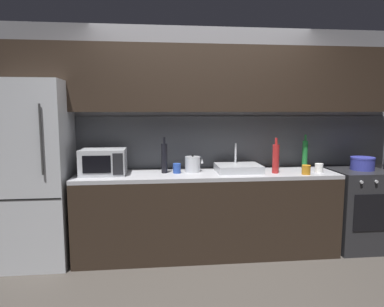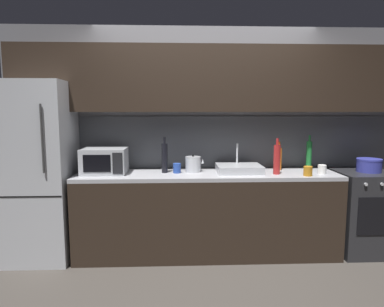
{
  "view_description": "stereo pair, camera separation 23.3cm",
  "coord_description": "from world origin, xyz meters",
  "px_view_note": "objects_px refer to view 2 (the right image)",
  "views": [
    {
      "loc": [
        -0.55,
        -2.68,
        1.57
      ],
      "look_at": [
        -0.17,
        0.9,
        1.11
      ],
      "focal_mm": 32.03,
      "sensor_mm": 36.0,
      "label": 1
    },
    {
      "loc": [
        -0.32,
        -2.7,
        1.57
      ],
      "look_at": [
        -0.17,
        0.9,
        1.11
      ],
      "focal_mm": 32.03,
      "sensor_mm": 36.0,
      "label": 2
    }
  ],
  "objects_px": {
    "microwave": "(105,161)",
    "wine_bottle_red": "(277,159)",
    "wine_bottle_orange": "(279,158)",
    "wine_bottle_green": "(309,155)",
    "mug_white": "(322,169)",
    "mug_blue": "(177,168)",
    "oven_range": "(363,212)",
    "refrigerator": "(39,171)",
    "kettle": "(193,164)",
    "mug_amber": "(308,171)",
    "wine_bottle_dark": "(165,158)",
    "cooking_pot": "(369,165)"
  },
  "relations": [
    {
      "from": "microwave",
      "to": "refrigerator",
      "type": "bearing_deg",
      "value": -178.45
    },
    {
      "from": "wine_bottle_orange",
      "to": "wine_bottle_green",
      "type": "relative_size",
      "value": 0.82
    },
    {
      "from": "wine_bottle_green",
      "to": "mug_white",
      "type": "bearing_deg",
      "value": -83.52
    },
    {
      "from": "oven_range",
      "to": "wine_bottle_dark",
      "type": "distance_m",
      "value": 2.27
    },
    {
      "from": "mug_amber",
      "to": "mug_blue",
      "type": "xyz_separation_m",
      "value": [
        -1.34,
        0.22,
        0.0
      ]
    },
    {
      "from": "oven_range",
      "to": "microwave",
      "type": "relative_size",
      "value": 1.96
    },
    {
      "from": "wine_bottle_green",
      "to": "mug_white",
      "type": "relative_size",
      "value": 4.04
    },
    {
      "from": "microwave",
      "to": "wine_bottle_orange",
      "type": "relative_size",
      "value": 1.44
    },
    {
      "from": "refrigerator",
      "to": "mug_amber",
      "type": "xyz_separation_m",
      "value": [
        2.78,
        -0.2,
        0.02
      ]
    },
    {
      "from": "kettle",
      "to": "mug_blue",
      "type": "bearing_deg",
      "value": -161.54
    },
    {
      "from": "wine_bottle_red",
      "to": "mug_white",
      "type": "relative_size",
      "value": 3.92
    },
    {
      "from": "oven_range",
      "to": "wine_bottle_green",
      "type": "xyz_separation_m",
      "value": [
        -0.56,
        0.19,
        0.62
      ]
    },
    {
      "from": "wine_bottle_green",
      "to": "wine_bottle_dark",
      "type": "bearing_deg",
      "value": -174.92
    },
    {
      "from": "refrigerator",
      "to": "wine_bottle_orange",
      "type": "bearing_deg",
      "value": 3.42
    },
    {
      "from": "oven_range",
      "to": "microwave",
      "type": "height_order",
      "value": "microwave"
    },
    {
      "from": "wine_bottle_orange",
      "to": "refrigerator",
      "type": "bearing_deg",
      "value": -176.58
    },
    {
      "from": "microwave",
      "to": "wine_bottle_green",
      "type": "xyz_separation_m",
      "value": [
        2.26,
        0.17,
        0.03
      ]
    },
    {
      "from": "refrigerator",
      "to": "kettle",
      "type": "xyz_separation_m",
      "value": [
        1.62,
        0.08,
        0.05
      ]
    },
    {
      "from": "kettle",
      "to": "cooking_pot",
      "type": "bearing_deg",
      "value": -2.33
    },
    {
      "from": "oven_range",
      "to": "mug_amber",
      "type": "xyz_separation_m",
      "value": [
        -0.72,
        -0.2,
        0.5
      ]
    },
    {
      "from": "wine_bottle_green",
      "to": "mug_amber",
      "type": "distance_m",
      "value": 0.44
    },
    {
      "from": "mug_white",
      "to": "cooking_pot",
      "type": "xyz_separation_m",
      "value": [
        0.56,
        0.1,
        0.02
      ]
    },
    {
      "from": "wine_bottle_green",
      "to": "wine_bottle_red",
      "type": "bearing_deg",
      "value": -148.11
    },
    {
      "from": "mug_blue",
      "to": "wine_bottle_orange",
      "type": "bearing_deg",
      "value": 6.78
    },
    {
      "from": "wine_bottle_orange",
      "to": "wine_bottle_green",
      "type": "distance_m",
      "value": 0.36
    },
    {
      "from": "refrigerator",
      "to": "wine_bottle_orange",
      "type": "distance_m",
      "value": 2.59
    },
    {
      "from": "refrigerator",
      "to": "mug_white",
      "type": "distance_m",
      "value": 2.98
    },
    {
      "from": "refrigerator",
      "to": "microwave",
      "type": "height_order",
      "value": "refrigerator"
    },
    {
      "from": "microwave",
      "to": "wine_bottle_red",
      "type": "xyz_separation_m",
      "value": [
        1.81,
        -0.11,
        0.03
      ]
    },
    {
      "from": "kettle",
      "to": "wine_bottle_dark",
      "type": "bearing_deg",
      "value": -173.64
    },
    {
      "from": "microwave",
      "to": "mug_amber",
      "type": "xyz_separation_m",
      "value": [
        2.1,
        -0.22,
        -0.09
      ]
    },
    {
      "from": "microwave",
      "to": "kettle",
      "type": "bearing_deg",
      "value": 3.63
    },
    {
      "from": "cooking_pot",
      "to": "wine_bottle_green",
      "type": "bearing_deg",
      "value": 162.46
    },
    {
      "from": "wine_bottle_green",
      "to": "mug_blue",
      "type": "relative_size",
      "value": 3.78
    },
    {
      "from": "wine_bottle_green",
      "to": "wine_bottle_red",
      "type": "distance_m",
      "value": 0.53
    },
    {
      "from": "wine_bottle_orange",
      "to": "mug_amber",
      "type": "distance_m",
      "value": 0.42
    },
    {
      "from": "wine_bottle_green",
      "to": "mug_amber",
      "type": "bearing_deg",
      "value": -111.9
    },
    {
      "from": "oven_range",
      "to": "wine_bottle_dark",
      "type": "relative_size",
      "value": 2.34
    },
    {
      "from": "oven_range",
      "to": "wine_bottle_red",
      "type": "distance_m",
      "value": 1.18
    },
    {
      "from": "oven_range",
      "to": "kettle",
      "type": "relative_size",
      "value": 4.45
    },
    {
      "from": "wine_bottle_orange",
      "to": "oven_range",
      "type": "bearing_deg",
      "value": -9.63
    },
    {
      "from": "oven_range",
      "to": "kettle",
      "type": "height_order",
      "value": "kettle"
    },
    {
      "from": "kettle",
      "to": "wine_bottle_dark",
      "type": "height_order",
      "value": "wine_bottle_dark"
    },
    {
      "from": "microwave",
      "to": "wine_bottle_green",
      "type": "height_order",
      "value": "wine_bottle_green"
    },
    {
      "from": "wine_bottle_orange",
      "to": "wine_bottle_dark",
      "type": "distance_m",
      "value": 1.28
    },
    {
      "from": "refrigerator",
      "to": "cooking_pot",
      "type": "height_order",
      "value": "refrigerator"
    },
    {
      "from": "oven_range",
      "to": "wine_bottle_red",
      "type": "bearing_deg",
      "value": -174.95
    },
    {
      "from": "mug_blue",
      "to": "oven_range",
      "type": "bearing_deg",
      "value": -0.56
    },
    {
      "from": "cooking_pot",
      "to": "kettle",
      "type": "bearing_deg",
      "value": 177.67
    },
    {
      "from": "mug_white",
      "to": "mug_blue",
      "type": "relative_size",
      "value": 0.93
    }
  ]
}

